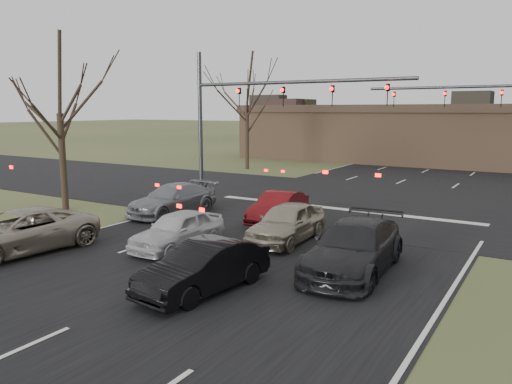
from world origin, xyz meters
TOP-DOWN VIEW (x-y plane):
  - ground at (0.00, 0.00)m, footprint 360.00×360.00m
  - road_main at (0.00, 60.00)m, footprint 14.00×300.00m
  - road_cross at (0.00, 15.00)m, footprint 200.00×14.00m
  - building at (2.00, 38.00)m, footprint 42.40×10.40m
  - mast_arm_near at (-5.23, 13.00)m, footprint 12.12×0.24m
  - mast_arm_far at (6.18, 23.00)m, footprint 11.12×0.24m
  - tree_left_near at (-11.50, 6.00)m, footprint 5.10×5.10m
  - tree_left_far at (-13.00, 25.00)m, footprint 5.70×5.70m
  - car_silver_suv at (-6.46, 0.20)m, footprint 2.97×5.50m
  - car_white_sedan at (-2.20, 3.47)m, footprint 1.60×3.94m
  - car_black_hatch at (1.16, 0.56)m, footprint 1.89×4.21m
  - car_charcoal_sedan at (4.00, 4.24)m, footprint 2.46×5.38m
  - car_grey_ahead at (-6.27, 7.89)m, footprint 2.30×4.92m
  - car_red_ahead at (-1.21, 8.97)m, footprint 1.72×4.07m
  - car_silver_ahead at (0.62, 6.32)m, footprint 1.87×4.31m

SIDE VIEW (x-z plane):
  - ground at x=0.00m, z-range 0.00..0.00m
  - road_main at x=0.00m, z-range 0.00..0.02m
  - road_cross at x=0.00m, z-range 0.00..0.03m
  - car_red_ahead at x=-1.21m, z-range 0.00..1.30m
  - car_white_sedan at x=-2.20m, z-range 0.00..1.34m
  - car_black_hatch at x=1.16m, z-range 0.00..1.34m
  - car_grey_ahead at x=-6.27m, z-range 0.00..1.39m
  - car_silver_ahead at x=0.62m, z-range 0.00..1.45m
  - car_silver_suv at x=-6.46m, z-range 0.00..1.47m
  - car_charcoal_sedan at x=4.00m, z-range 0.00..1.52m
  - building at x=2.00m, z-range 0.02..5.32m
  - mast_arm_far at x=6.18m, z-range 1.02..9.02m
  - mast_arm_near at x=-5.23m, z-range 1.07..9.07m
  - tree_left_near at x=-11.50m, z-range 2.32..10.82m
  - tree_left_far at x=-13.00m, z-range 2.59..12.09m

